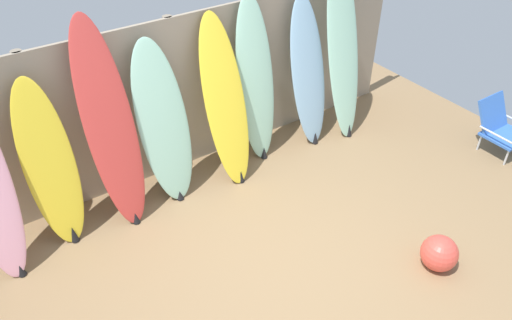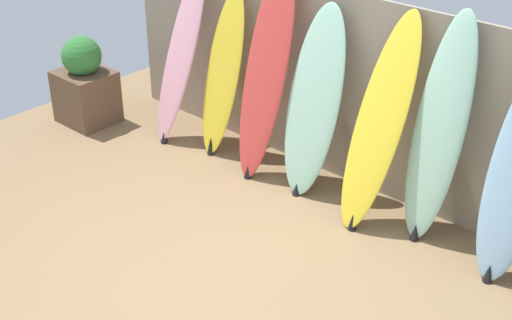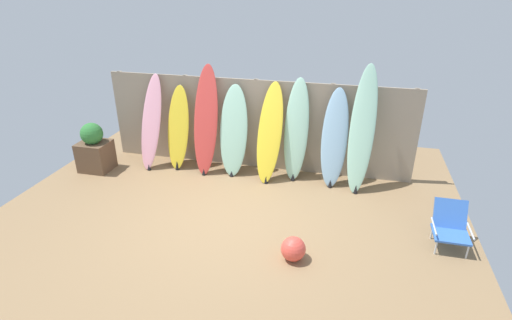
% 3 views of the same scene
% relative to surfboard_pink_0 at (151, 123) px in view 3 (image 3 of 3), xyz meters
% --- Properties ---
extents(ground, '(7.68, 7.68, 0.00)m').
position_rel_surfboard_pink_0_xyz_m(ground, '(2.05, -1.60, -0.91)').
color(ground, '#8E704C').
extents(fence_back, '(6.08, 0.11, 1.80)m').
position_rel_surfboard_pink_0_xyz_m(fence_back, '(2.05, 0.41, -0.01)').
color(fence_back, gray).
rests_on(fence_back, ground).
extents(surfboard_pink_0, '(0.52, 0.75, 1.84)m').
position_rel_surfboard_pink_0_xyz_m(surfboard_pink_0, '(0.00, 0.00, 0.00)').
color(surfboard_pink_0, pink).
rests_on(surfboard_pink_0, ground).
extents(surfboard_yellow_1, '(0.50, 0.51, 1.65)m').
position_rel_surfboard_pink_0_xyz_m(surfboard_yellow_1, '(0.55, 0.05, -0.10)').
color(surfboard_yellow_1, yellow).
rests_on(surfboard_yellow_1, ground).
extents(surfboard_red_2, '(0.49, 0.62, 2.09)m').
position_rel_surfboard_pink_0_xyz_m(surfboard_red_2, '(1.15, 0.01, 0.12)').
color(surfboard_red_2, '#D13D38').
rests_on(surfboard_red_2, ground).
extents(surfboard_seafoam_3, '(0.55, 0.51, 1.74)m').
position_rel_surfboard_pink_0_xyz_m(surfboard_seafoam_3, '(1.70, 0.04, -0.05)').
color(surfboard_seafoam_3, '#9ED6BC').
rests_on(surfboard_seafoam_3, ground).
extents(surfboard_yellow_4, '(0.53, 0.73, 1.82)m').
position_rel_surfboard_pink_0_xyz_m(surfboard_yellow_4, '(2.41, -0.00, -0.02)').
color(surfboard_yellow_4, yellow).
rests_on(surfboard_yellow_4, ground).
extents(surfboard_seafoam_5, '(0.49, 0.47, 1.92)m').
position_rel_surfboard_pink_0_xyz_m(surfboard_seafoam_5, '(2.89, 0.12, 0.04)').
color(surfboard_seafoam_5, '#9ED6BC').
rests_on(surfboard_seafoam_5, ground).
extents(surfboard_skyblue_6, '(0.48, 0.54, 1.79)m').
position_rel_surfboard_pink_0_xyz_m(surfboard_skyblue_6, '(3.60, 0.05, -0.03)').
color(surfboard_skyblue_6, '#8CB7D6').
rests_on(surfboard_skyblue_6, ground).
extents(surfboard_seafoam_7, '(0.49, 0.69, 2.24)m').
position_rel_surfboard_pink_0_xyz_m(surfboard_seafoam_7, '(4.07, -0.01, 0.19)').
color(surfboard_seafoam_7, '#9ED6BC').
rests_on(surfboard_seafoam_7, ground).
extents(beach_chair, '(0.50, 0.57, 0.64)m').
position_rel_surfboard_pink_0_xyz_m(beach_chair, '(5.39, -1.49, -0.59)').
color(beach_chair, silver).
rests_on(beach_chair, ground).
extents(planter_box, '(0.59, 0.53, 0.99)m').
position_rel_surfboard_pink_0_xyz_m(planter_box, '(-1.03, -0.50, -0.47)').
color(planter_box, brown).
rests_on(planter_box, ground).
extents(beach_ball, '(0.34, 0.34, 0.34)m').
position_rel_surfboard_pink_0_xyz_m(beach_ball, '(3.25, -2.37, -0.74)').
color(beach_ball, '#E54C3F').
rests_on(beach_ball, ground).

